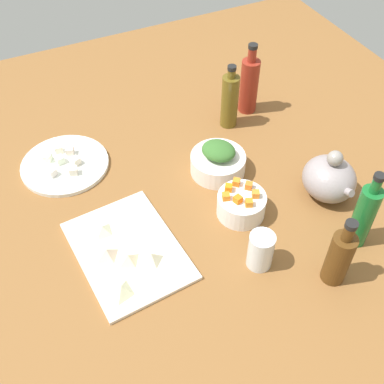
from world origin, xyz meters
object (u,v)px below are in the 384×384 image
Objects in this scene: cutting_board at (128,251)px; bowl_carrots at (241,205)px; bowl_greens at (218,164)px; bottle_0 at (249,84)px; drinking_glass_0 at (261,250)px; bottle_3 at (230,100)px; bottle_2 at (339,257)px; teapot at (329,178)px; bottle_1 at (364,215)px; plate_tofu at (65,165)px.

bowl_carrots is (0.79, 31.06, 2.62)cm from cutting_board.
bowl_carrots reaches higher than cutting_board.
bowl_greens is 0.66× the size of bottle_0.
bowl_carrots is 0.54× the size of bottle_0.
bowl_carrots is 16.31cm from drinking_glass_0.
bottle_3 is at bearing 143.60° from bowl_greens.
teapot is at bearing 147.09° from bottle_2.
bottle_1 is 54.53cm from bottle_3.
teapot is at bearing 85.21° from cutting_board.
bottle_2 is (6.45, -11.69, -1.54)cm from bottle_1.
bottle_3 is at bearing -173.08° from bottle_1.
bottle_3 is at bearing 159.48° from drinking_glass_0.
drinking_glass_0 reaches higher than plate_tofu.
bottle_1 is 1.15× the size of bottle_2.
plate_tofu is 52.47cm from bowl_carrots.
bowl_greens reaches higher than cutting_board.
bottle_0 is 1.18× the size of bottle_2.
bowl_carrots is 24.76cm from teapot.
teapot is at bearing 0.61° from bottle_0.
plate_tofu is 1.26× the size of bottle_2.
bowl_greens is 1.23× the size of bowl_carrots.
bottle_0 is at bearing -179.39° from teapot.
drinking_glass_0 is (16.52, 27.18, 4.51)cm from cutting_board.
cutting_board is at bearing -121.30° from drinking_glass_0.
bottle_3 reaches higher than bowl_carrots.
bowl_greens is 16.68cm from bowl_carrots.
bowl_greens is 22.61cm from bottle_3.
bowl_carrots is at bearing -32.02° from bottle_0.
bottle_0 is at bearing 167.60° from bottle_2.
cutting_board is 32.13cm from drinking_glass_0.
bottle_0 is 2.33× the size of drinking_glass_0.
bottle_3 is (-17.51, 12.91, 6.16)cm from bowl_greens.
bowl_carrots is 0.55× the size of bottle_1.
teapot is 16.87cm from bottle_1.
bottle_2 is at bearing 56.16° from cutting_board.
bowl_greens is 0.74× the size of bottle_3.
cutting_board is 49.57cm from bottle_2.
bowl_carrots is (16.58, -1.86, 0.27)cm from bowl_greens.
plate_tofu is 62.55cm from drinking_glass_0.
plate_tofu is 61.45cm from bottle_0.
drinking_glass_0 is at bearing -10.06° from bowl_greens.
drinking_glass_0 is at bearing -67.13° from teapot.
bottle_2 reaches higher than teapot.
cutting_board is 2.05× the size of bowl_greens.
bowl_carrots is at bearing -99.00° from teapot.
drinking_glass_0 is (11.88, -28.18, -0.87)cm from teapot.
bottle_1 is at bearing 118.87° from bottle_2.
bowl_greens is 1.55× the size of drinking_glass_0.
teapot is 0.83× the size of bottle_2.
plate_tofu is 1.98× the size of bowl_carrots.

